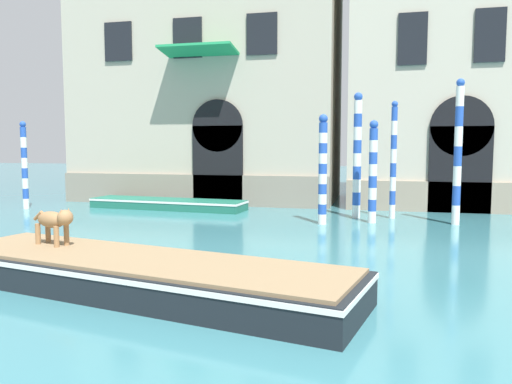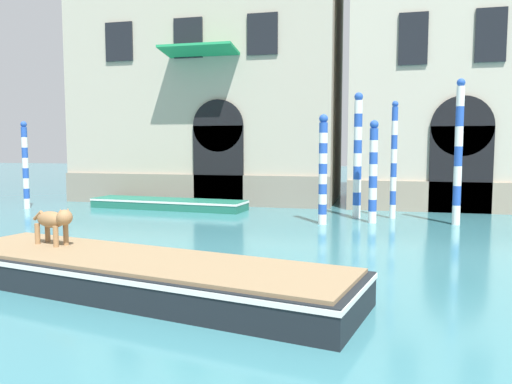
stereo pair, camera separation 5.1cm
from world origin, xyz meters
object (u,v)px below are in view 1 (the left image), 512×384
(mooring_pole_0, at_px, (323,169))
(mooring_pole_4, at_px, (357,155))
(mooring_pole_2, at_px, (24,165))
(mooring_pole_5, at_px, (458,152))
(mooring_pole_1, at_px, (393,160))
(dog_on_deck, at_px, (54,221))
(boat_moored_near_palazzo, at_px, (168,204))
(mooring_pole_3, at_px, (373,171))
(boat_foreground, at_px, (137,273))

(mooring_pole_0, relative_size, mooring_pole_4, 0.81)
(mooring_pole_2, height_order, mooring_pole_5, mooring_pole_5)
(mooring_pole_1, bearing_deg, dog_on_deck, -125.03)
(boat_moored_near_palazzo, relative_size, mooring_pole_2, 1.87)
(boat_moored_near_palazzo, bearing_deg, mooring_pole_0, -15.71)
(mooring_pole_0, bearing_deg, mooring_pole_3, 22.83)
(mooring_pole_5, bearing_deg, boat_foreground, -125.62)
(mooring_pole_1, bearing_deg, mooring_pole_2, -177.27)
(mooring_pole_5, bearing_deg, mooring_pole_4, 166.03)
(boat_moored_near_palazzo, distance_m, mooring_pole_1, 8.91)
(mooring_pole_0, xyz_separation_m, mooring_pole_2, (-12.01, 1.18, -0.02))
(boat_foreground, relative_size, mooring_pole_4, 1.88)
(mooring_pole_3, relative_size, mooring_pole_4, 0.77)
(mooring_pole_1, bearing_deg, boat_moored_near_palazzo, 175.99)
(mooring_pole_0, xyz_separation_m, mooring_pole_4, (1.02, 1.69, 0.42))
(mooring_pole_0, distance_m, mooring_pole_2, 12.07)
(mooring_pole_2, bearing_deg, dog_on_deck, -49.21)
(mooring_pole_0, bearing_deg, boat_moored_near_palazzo, 159.04)
(mooring_pole_0, relative_size, mooring_pole_2, 1.01)
(boat_foreground, xyz_separation_m, mooring_pole_0, (2.36, 8.23, 1.47))
(boat_foreground, height_order, mooring_pole_2, mooring_pole_2)
(mooring_pole_4, distance_m, mooring_pole_5, 3.27)
(mooring_pole_5, bearing_deg, mooring_pole_2, 178.99)
(mooring_pole_0, distance_m, mooring_pole_3, 1.70)
(boat_moored_near_palazzo, relative_size, mooring_pole_3, 1.95)
(mooring_pole_5, bearing_deg, mooring_pole_3, -174.76)
(dog_on_deck, distance_m, mooring_pole_5, 12.17)
(boat_foreground, bearing_deg, mooring_pole_4, 83.02)
(dog_on_deck, bearing_deg, boat_foreground, 2.12)
(mooring_pole_4, xyz_separation_m, mooring_pole_5, (3.17, -0.79, 0.13))
(dog_on_deck, xyz_separation_m, mooring_pole_2, (-7.60, 8.81, 0.69))
(dog_on_deck, height_order, mooring_pole_1, mooring_pole_1)
(mooring_pole_3, distance_m, mooring_pole_5, 2.71)
(dog_on_deck, distance_m, mooring_pole_3, 10.23)
(boat_moored_near_palazzo, height_order, mooring_pole_0, mooring_pole_0)
(boat_moored_near_palazzo, height_order, mooring_pole_1, mooring_pole_1)
(mooring_pole_1, bearing_deg, boat_foreground, -114.50)
(mooring_pole_1, height_order, mooring_pole_3, mooring_pole_1)
(dog_on_deck, xyz_separation_m, mooring_pole_1, (6.65, 9.49, 0.97))
(boat_moored_near_palazzo, xyz_separation_m, mooring_pole_1, (8.70, -0.61, 1.84))
(mooring_pole_3, bearing_deg, boat_foreground, -113.81)
(boat_foreground, height_order, boat_moored_near_palazzo, boat_foreground)
(boat_foreground, distance_m, mooring_pole_2, 13.56)
(dog_on_deck, distance_m, boat_moored_near_palazzo, 10.34)
(mooring_pole_2, xyz_separation_m, mooring_pole_5, (16.19, -0.28, 0.57))
(mooring_pole_1, distance_m, mooring_pole_2, 14.27)
(boat_moored_near_palazzo, bearing_deg, mooring_pole_2, -161.70)
(mooring_pole_2, relative_size, mooring_pole_4, 0.80)
(dog_on_deck, relative_size, mooring_pole_1, 0.26)
(dog_on_deck, height_order, mooring_pole_3, mooring_pole_3)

